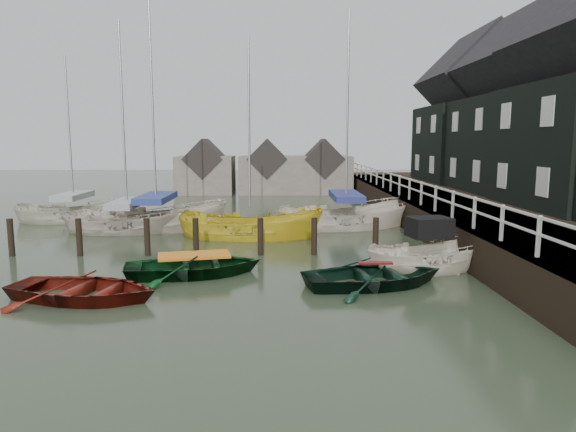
{
  "coord_description": "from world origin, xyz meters",
  "views": [
    {
      "loc": [
        1.86,
        -15.76,
        4.23
      ],
      "look_at": [
        2.23,
        3.49,
        1.4
      ],
      "focal_mm": 32.0,
      "sensor_mm": 36.0,
      "label": 1
    }
  ],
  "objects_px": {
    "rowboat_red": "(84,300)",
    "sailboat_e": "(75,220)",
    "rowboat_dkgreen": "(375,285)",
    "sailboat_d": "(346,226)",
    "motorboat": "(429,268)",
    "sailboat_c": "(250,237)",
    "rowboat_green": "(195,275)",
    "sailboat_b": "(157,228)",
    "sailboat_a": "(128,231)"
  },
  "relations": [
    {
      "from": "rowboat_green",
      "to": "sailboat_e",
      "type": "xyz_separation_m",
      "value": [
        -8.15,
        11.18,
        0.06
      ]
    },
    {
      "from": "rowboat_red",
      "to": "sailboat_b",
      "type": "relative_size",
      "value": 0.34
    },
    {
      "from": "motorboat",
      "to": "sailboat_c",
      "type": "relative_size",
      "value": 0.47
    },
    {
      "from": "rowboat_red",
      "to": "sailboat_e",
      "type": "bearing_deg",
      "value": 34.86
    },
    {
      "from": "rowboat_red",
      "to": "motorboat",
      "type": "xyz_separation_m",
      "value": [
        10.16,
        2.83,
        0.09
      ]
    },
    {
      "from": "rowboat_green",
      "to": "sailboat_a",
      "type": "bearing_deg",
      "value": 16.78
    },
    {
      "from": "rowboat_green",
      "to": "sailboat_d",
      "type": "distance_m",
      "value": 10.69
    },
    {
      "from": "rowboat_green",
      "to": "motorboat",
      "type": "relative_size",
      "value": 0.93
    },
    {
      "from": "motorboat",
      "to": "sailboat_b",
      "type": "height_order",
      "value": "sailboat_b"
    },
    {
      "from": "sailboat_d",
      "to": "rowboat_dkgreen",
      "type": "bearing_deg",
      "value": 167.0
    },
    {
      "from": "sailboat_a",
      "to": "sailboat_d",
      "type": "bearing_deg",
      "value": -88.02
    },
    {
      "from": "rowboat_red",
      "to": "sailboat_c",
      "type": "height_order",
      "value": "sailboat_c"
    },
    {
      "from": "sailboat_d",
      "to": "sailboat_e",
      "type": "bearing_deg",
      "value": 70.29
    },
    {
      "from": "rowboat_green",
      "to": "rowboat_dkgreen",
      "type": "distance_m",
      "value": 5.67
    },
    {
      "from": "rowboat_green",
      "to": "sailboat_d",
      "type": "bearing_deg",
      "value": -46.34
    },
    {
      "from": "rowboat_red",
      "to": "rowboat_dkgreen",
      "type": "relative_size",
      "value": 0.97
    },
    {
      "from": "rowboat_green",
      "to": "sailboat_a",
      "type": "xyz_separation_m",
      "value": [
        -4.36,
        7.84,
        0.07
      ]
    },
    {
      "from": "sailboat_a",
      "to": "sailboat_e",
      "type": "xyz_separation_m",
      "value": [
        -3.79,
        3.34,
        -0.0
      ]
    },
    {
      "from": "sailboat_c",
      "to": "sailboat_d",
      "type": "height_order",
      "value": "sailboat_d"
    },
    {
      "from": "rowboat_red",
      "to": "rowboat_green",
      "type": "distance_m",
      "value": 3.59
    },
    {
      "from": "rowboat_dkgreen",
      "to": "sailboat_c",
      "type": "relative_size",
      "value": 0.43
    },
    {
      "from": "sailboat_e",
      "to": "sailboat_c",
      "type": "bearing_deg",
      "value": -129.08
    },
    {
      "from": "rowboat_green",
      "to": "sailboat_b",
      "type": "bearing_deg",
      "value": 8.16
    },
    {
      "from": "sailboat_b",
      "to": "sailboat_e",
      "type": "xyz_separation_m",
      "value": [
        -5.01,
        2.77,
        -0.0
      ]
    },
    {
      "from": "rowboat_red",
      "to": "rowboat_dkgreen",
      "type": "bearing_deg",
      "value": -68.83
    },
    {
      "from": "sailboat_e",
      "to": "rowboat_dkgreen",
      "type": "bearing_deg",
      "value": -145.03
    },
    {
      "from": "motorboat",
      "to": "sailboat_a",
      "type": "xyz_separation_m",
      "value": [
        -11.97,
        7.53,
        -0.03
      ]
    },
    {
      "from": "rowboat_dkgreen",
      "to": "sailboat_d",
      "type": "bearing_deg",
      "value": -15.21
    },
    {
      "from": "rowboat_green",
      "to": "rowboat_dkgreen",
      "type": "relative_size",
      "value": 1.01
    },
    {
      "from": "motorboat",
      "to": "sailboat_e",
      "type": "height_order",
      "value": "sailboat_e"
    },
    {
      "from": "motorboat",
      "to": "sailboat_e",
      "type": "xyz_separation_m",
      "value": [
        -15.76,
        10.87,
        -0.03
      ]
    },
    {
      "from": "rowboat_dkgreen",
      "to": "sailboat_b",
      "type": "relative_size",
      "value": 0.35
    },
    {
      "from": "rowboat_green",
      "to": "sailboat_e",
      "type": "distance_m",
      "value": 13.84
    },
    {
      "from": "rowboat_dkgreen",
      "to": "sailboat_c",
      "type": "xyz_separation_m",
      "value": [
        -4.09,
        7.72,
        0.01
      ]
    },
    {
      "from": "motorboat",
      "to": "sailboat_c",
      "type": "height_order",
      "value": "sailboat_c"
    },
    {
      "from": "sailboat_c",
      "to": "sailboat_b",
      "type": "bearing_deg",
      "value": 72.8
    },
    {
      "from": "sailboat_a",
      "to": "sailboat_b",
      "type": "distance_m",
      "value": 1.35
    },
    {
      "from": "rowboat_dkgreen",
      "to": "sailboat_b",
      "type": "xyz_separation_m",
      "value": [
        -8.67,
        9.72,
        0.06
      ]
    },
    {
      "from": "rowboat_red",
      "to": "sailboat_d",
      "type": "bearing_deg",
      "value": -24.22
    },
    {
      "from": "rowboat_red",
      "to": "motorboat",
      "type": "distance_m",
      "value": 10.55
    },
    {
      "from": "rowboat_dkgreen",
      "to": "motorboat",
      "type": "relative_size",
      "value": 0.92
    },
    {
      "from": "rowboat_dkgreen",
      "to": "sailboat_c",
      "type": "distance_m",
      "value": 8.74
    },
    {
      "from": "rowboat_dkgreen",
      "to": "motorboat",
      "type": "distance_m",
      "value": 2.64
    },
    {
      "from": "sailboat_b",
      "to": "sailboat_a",
      "type": "bearing_deg",
      "value": 108.96
    },
    {
      "from": "sailboat_b",
      "to": "motorboat",
      "type": "bearing_deg",
      "value": -133.31
    },
    {
      "from": "sailboat_a",
      "to": "sailboat_b",
      "type": "relative_size",
      "value": 0.89
    },
    {
      "from": "rowboat_green",
      "to": "sailboat_b",
      "type": "distance_m",
      "value": 8.98
    },
    {
      "from": "rowboat_dkgreen",
      "to": "sailboat_a",
      "type": "xyz_separation_m",
      "value": [
        -9.89,
        9.15,
        0.07
      ]
    },
    {
      "from": "sailboat_b",
      "to": "sailboat_d",
      "type": "bearing_deg",
      "value": -93.46
    },
    {
      "from": "rowboat_green",
      "to": "sailboat_a",
      "type": "distance_m",
      "value": 8.97
    }
  ]
}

